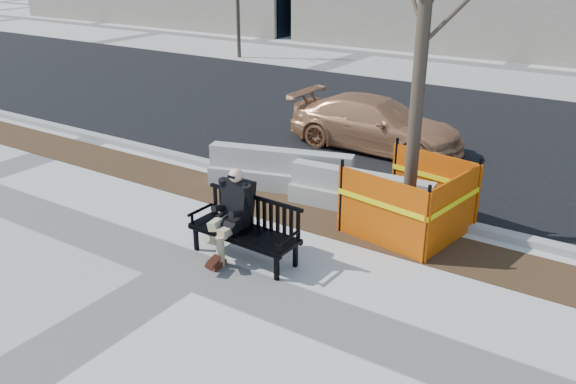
% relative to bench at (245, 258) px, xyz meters
% --- Properties ---
extents(ground, '(120.00, 120.00, 0.00)m').
position_rel_bench_xyz_m(ground, '(-0.49, -0.72, 0.00)').
color(ground, beige).
rests_on(ground, ground).
extents(mulch_strip, '(40.00, 1.20, 0.02)m').
position_rel_bench_xyz_m(mulch_strip, '(-0.49, 1.88, 0.00)').
color(mulch_strip, '#47301C').
rests_on(mulch_strip, ground).
extents(asphalt_street, '(60.00, 10.40, 0.01)m').
position_rel_bench_xyz_m(asphalt_street, '(-0.49, 8.08, 0.00)').
color(asphalt_street, black).
rests_on(asphalt_street, ground).
extents(curb, '(60.00, 0.25, 0.12)m').
position_rel_bench_xyz_m(curb, '(-0.49, 2.83, 0.06)').
color(curb, '#9E9B93').
rests_on(curb, ground).
extents(bench, '(1.82, 0.71, 0.96)m').
position_rel_bench_xyz_m(bench, '(0.00, 0.00, 0.00)').
color(bench, black).
rests_on(bench, ground).
extents(seated_man, '(0.62, 0.99, 1.36)m').
position_rel_bench_xyz_m(seated_man, '(-0.24, 0.06, 0.00)').
color(seated_man, black).
rests_on(seated_man, ground).
extents(tree_fence, '(2.92, 2.92, 6.33)m').
position_rel_bench_xyz_m(tree_fence, '(1.70, 2.25, 0.00)').
color(tree_fence, '#F26505').
rests_on(tree_fence, ground).
extents(sedan, '(4.13, 1.72, 1.19)m').
position_rel_bench_xyz_m(sedan, '(-0.64, 5.93, 0.00)').
color(sedan, '#BB7D52').
rests_on(sedan, ground).
extents(jersey_barrier_left, '(2.89, 1.33, 0.82)m').
position_rel_bench_xyz_m(jersey_barrier_left, '(-1.10, 2.63, 0.00)').
color(jersey_barrier_left, '#A6A39B').
rests_on(jersey_barrier_left, ground).
extents(jersey_barrier_right, '(2.67, 0.76, 0.76)m').
position_rel_bench_xyz_m(jersey_barrier_right, '(0.67, 2.53, 0.00)').
color(jersey_barrier_right, '#A6A49B').
rests_on(jersey_barrier_right, ground).
extents(far_tree_left, '(2.03, 2.03, 4.82)m').
position_rel_bench_xyz_m(far_tree_left, '(-10.84, 14.01, 0.00)').
color(far_tree_left, '#483C2E').
rests_on(far_tree_left, ground).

